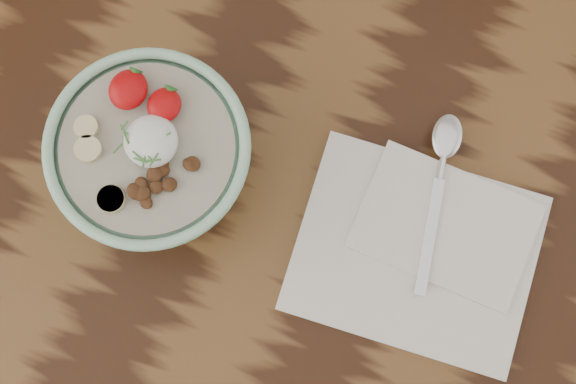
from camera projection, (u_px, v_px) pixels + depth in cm
name	position (u px, v px, depth cm)	size (l,w,h in cm)	color
table	(363.00, 238.00, 94.41)	(160.00, 90.00, 75.00)	black
breakfast_bowl	(154.00, 157.00, 79.80)	(19.87, 19.87, 13.13)	#9ED5B2
napkin	(422.00, 247.00, 84.24)	(26.22, 21.88, 1.52)	white
spoon	(443.00, 161.00, 84.60)	(5.80, 19.68, 1.03)	silver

